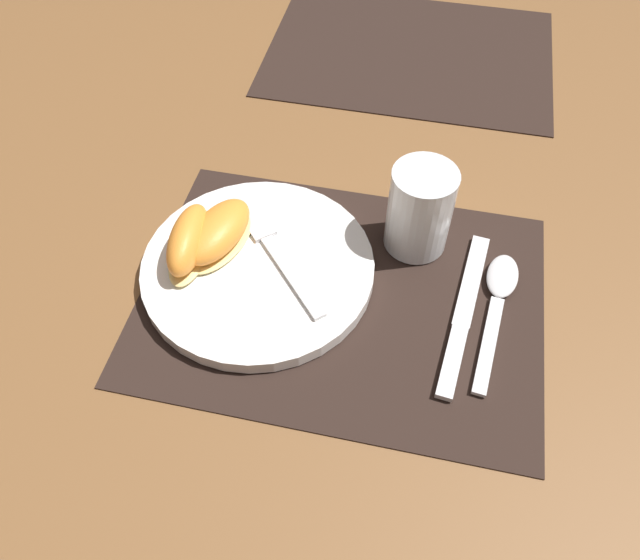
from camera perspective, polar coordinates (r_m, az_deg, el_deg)
name	(u,v)px	position (r m, az deg, el deg)	size (l,w,h in m)	color
ground_plane	(341,297)	(0.67, 1.97, -1.57)	(3.00, 3.00, 0.00)	brown
placemat	(341,296)	(0.67, 1.97, -1.47)	(0.43, 0.32, 0.00)	black
placemat_far	(410,52)	(1.02, 8.19, 19.96)	(0.43, 0.32, 0.00)	black
plate	(258,268)	(0.68, -5.67, 1.12)	(0.25, 0.25, 0.02)	white
juice_glass	(419,213)	(0.69, 9.06, 6.04)	(0.07, 0.07, 0.10)	silver
knife	(463,315)	(0.67, 12.95, -3.16)	(0.04, 0.21, 0.01)	silver
spoon	(499,293)	(0.69, 16.04, -1.18)	(0.04, 0.18, 0.01)	silver
fork	(270,242)	(0.69, -4.61, 3.44)	(0.15, 0.16, 0.00)	silver
citrus_wedge_0	(218,233)	(0.69, -9.31, 4.25)	(0.08, 0.12, 0.04)	#F4DB84
citrus_wedge_1	(189,242)	(0.68, -11.91, 3.45)	(0.05, 0.10, 0.05)	#F4DB84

